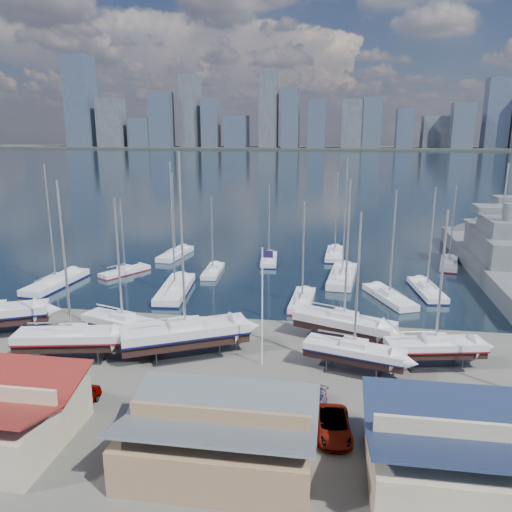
% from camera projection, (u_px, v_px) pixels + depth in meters
% --- Properties ---
extents(ground, '(1400.00, 1400.00, 0.00)m').
position_uv_depth(ground, '(257.00, 358.00, 47.98)').
color(ground, '#605E59').
rests_on(ground, ground).
extents(water, '(1400.00, 600.00, 0.40)m').
position_uv_depth(water, '(324.00, 163.00, 345.16)').
color(water, '#1A293D').
rests_on(water, ground).
extents(far_shore, '(1400.00, 80.00, 2.20)m').
position_uv_depth(far_shore, '(329.00, 148.00, 594.08)').
color(far_shore, '#2D332D').
rests_on(far_shore, ground).
extents(skyline, '(639.14, 43.80, 107.69)m').
position_uv_depth(skyline, '(323.00, 115.00, 580.00)').
color(skyline, '#475166').
rests_on(skyline, far_shore).
extents(shed_grey, '(12.60, 8.40, 4.17)m').
position_uv_depth(shed_grey, '(219.00, 436.00, 32.12)').
color(shed_grey, '#8C6B4C').
rests_on(shed_grey, ground).
extents(shed_blue, '(13.65, 9.45, 4.71)m').
position_uv_depth(shed_blue, '(481.00, 456.00, 29.69)').
color(shed_blue, '#BFB293').
rests_on(shed_blue, ground).
extents(sailboat_cradle_1, '(10.96, 4.98, 17.02)m').
position_uv_depth(sailboat_cradle_1, '(72.00, 339.00, 47.17)').
color(sailboat_cradle_1, '#2D2D33').
rests_on(sailboat_cradle_1, ground).
extents(sailboat_cradle_2, '(9.47, 5.39, 14.99)m').
position_uv_depth(sailboat_cradle_2, '(123.00, 324.00, 51.11)').
color(sailboat_cradle_2, '#2D2D33').
rests_on(sailboat_cradle_2, ground).
extents(sailboat_cradle_3, '(12.45, 8.61, 19.49)m').
position_uv_depth(sailboat_cradle_3, '(185.00, 334.00, 47.95)').
color(sailboat_cradle_3, '#2D2D33').
rests_on(sailboat_cradle_3, ground).
extents(sailboat_cradle_4, '(10.64, 6.52, 16.76)m').
position_uv_depth(sailboat_cradle_4, '(344.00, 323.00, 50.92)').
color(sailboat_cradle_4, '#2D2D33').
rests_on(sailboat_cradle_4, ground).
extents(sailboat_cradle_5, '(9.35, 4.84, 14.65)m').
position_uv_depth(sailboat_cradle_5, '(354.00, 352.00, 44.62)').
color(sailboat_cradle_5, '#2D2D33').
rests_on(sailboat_cradle_5, ground).
extents(sailboat_cradle_6, '(9.35, 4.23, 14.70)m').
position_uv_depth(sailboat_cradle_6, '(435.00, 347.00, 45.64)').
color(sailboat_cradle_6, '#2D2D33').
rests_on(sailboat_cradle_6, ground).
extents(sailboat_moored_0, '(4.34, 12.12, 17.76)m').
position_uv_depth(sailboat_moored_0, '(56.00, 284.00, 70.05)').
color(sailboat_moored_0, black).
rests_on(sailboat_moored_0, water).
extents(sailboat_moored_1, '(6.11, 8.17, 12.17)m').
position_uv_depth(sailboat_moored_1, '(125.00, 272.00, 76.03)').
color(sailboat_moored_1, black).
rests_on(sailboat_moored_1, water).
extents(sailboat_moored_2, '(3.92, 10.27, 15.12)m').
position_uv_depth(sailboat_moored_2, '(175.00, 255.00, 86.43)').
color(sailboat_moored_2, black).
rests_on(sailboat_moored_2, water).
extents(sailboat_moored_3, '(4.71, 12.53, 18.29)m').
position_uv_depth(sailboat_moored_3, '(175.00, 291.00, 66.86)').
color(sailboat_moored_3, black).
rests_on(sailboat_moored_3, water).
extents(sailboat_moored_4, '(2.70, 8.26, 12.31)m').
position_uv_depth(sailboat_moored_4, '(213.00, 272.00, 76.16)').
color(sailboat_moored_4, black).
rests_on(sailboat_moored_4, water).
extents(sailboat_moored_5, '(3.38, 9.25, 13.53)m').
position_uv_depth(sailboat_moored_5, '(269.00, 260.00, 82.82)').
color(sailboat_moored_5, black).
rests_on(sailboat_moored_5, water).
extents(sailboat_moored_6, '(3.06, 9.25, 13.64)m').
position_uv_depth(sailboat_moored_6, '(302.00, 301.00, 62.90)').
color(sailboat_moored_6, black).
rests_on(sailboat_moored_6, water).
extents(sailboat_moored_7, '(4.67, 12.52, 18.47)m').
position_uv_depth(sailboat_moored_7, '(342.00, 278.00, 72.86)').
color(sailboat_moored_7, black).
rests_on(sailboat_moored_7, water).
extents(sailboat_moored_8, '(3.30, 10.28, 15.19)m').
position_uv_depth(sailboat_moored_8, '(335.00, 255.00, 86.30)').
color(sailboat_moored_8, black).
rests_on(sailboat_moored_8, water).
extents(sailboat_moored_9, '(6.40, 10.15, 14.89)m').
position_uv_depth(sailboat_moored_9, '(389.00, 298.00, 64.14)').
color(sailboat_moored_9, black).
rests_on(sailboat_moored_9, water).
extents(sailboat_moored_10, '(4.02, 10.23, 14.89)m').
position_uv_depth(sailboat_moored_10, '(427.00, 291.00, 66.90)').
color(sailboat_moored_10, black).
rests_on(sailboat_moored_10, water).
extents(sailboat_moored_11, '(4.53, 9.48, 13.67)m').
position_uv_depth(sailboat_moored_11, '(449.00, 265.00, 80.25)').
color(sailboat_moored_11, black).
rests_on(sailboat_moored_11, water).
extents(naval_ship_east, '(9.25, 49.24, 18.41)m').
position_uv_depth(naval_ship_east, '(496.00, 264.00, 75.66)').
color(naval_ship_east, '#5A6064').
rests_on(naval_ship_east, water).
extents(naval_ship_west, '(7.11, 42.02, 17.78)m').
position_uv_depth(naval_ship_west, '(511.00, 242.00, 90.35)').
color(naval_ship_west, '#5A6064').
rests_on(naval_ship_west, water).
extents(car_a, '(2.07, 4.17, 1.37)m').
position_uv_depth(car_a, '(81.00, 400.00, 39.20)').
color(car_a, gray).
rests_on(car_a, ground).
extents(car_b, '(4.46, 2.75, 1.39)m').
position_uv_depth(car_b, '(195.00, 394.00, 40.09)').
color(car_b, gray).
rests_on(car_b, ground).
extents(car_c, '(2.87, 5.45, 1.46)m').
position_uv_depth(car_c, '(333.00, 426.00, 35.67)').
color(car_c, gray).
rests_on(car_c, ground).
extents(car_d, '(3.21, 4.85, 1.30)m').
position_uv_depth(car_d, '(309.00, 404.00, 38.63)').
color(car_d, gray).
rests_on(car_d, ground).
extents(flagpole, '(1.00, 0.12, 11.27)m').
position_uv_depth(flagpole, '(263.00, 300.00, 44.89)').
color(flagpole, white).
rests_on(flagpole, ground).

